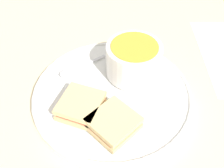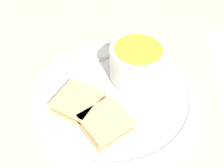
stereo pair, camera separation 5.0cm
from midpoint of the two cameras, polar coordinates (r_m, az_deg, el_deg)
ground_plane at (r=0.53m, az=2.70°, el=-3.15°), size 2.40×2.40×0.00m
plate at (r=0.52m, az=2.74°, el=-2.37°), size 0.31×0.31×0.02m
soup_bowl at (r=0.52m, az=8.27°, el=4.66°), size 0.11×0.11×0.07m
spoon at (r=0.55m, az=-5.42°, el=3.62°), size 0.08×0.10×0.01m
sandwich_half_near at (r=0.48m, az=-4.53°, el=-4.11°), size 0.08×0.08×0.03m
sandwich_half_far at (r=0.45m, az=1.92°, el=-8.65°), size 0.10×0.10×0.03m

